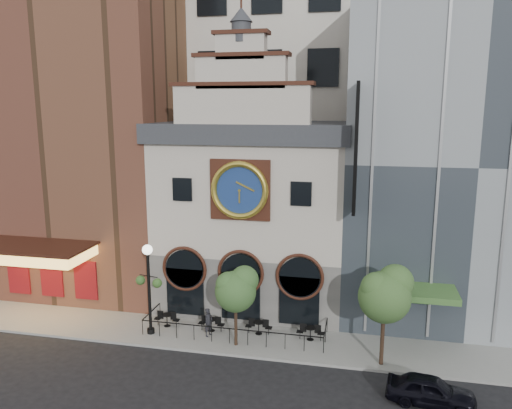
{
  "coord_description": "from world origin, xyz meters",
  "views": [
    {
      "loc": [
        7.0,
        -24.11,
        13.4
      ],
      "look_at": [
        0.5,
        6.0,
        7.29
      ],
      "focal_mm": 35.0,
      "sensor_mm": 36.0,
      "label": 1
    }
  ],
  "objects_px": {
    "bistro_3": "(310,332)",
    "tree_right": "(386,293)",
    "tree_left": "(236,288)",
    "bistro_2": "(259,327)",
    "pedestrian": "(208,322)",
    "bistro_0": "(167,319)",
    "lamppost": "(149,279)",
    "bistro_1": "(211,324)",
    "car_right": "(431,391)"
  },
  "relations": [
    {
      "from": "bistro_0",
      "to": "lamppost",
      "type": "relative_size",
      "value": 0.29
    },
    {
      "from": "bistro_0",
      "to": "pedestrian",
      "type": "height_order",
      "value": "pedestrian"
    },
    {
      "from": "bistro_0",
      "to": "lamppost",
      "type": "height_order",
      "value": "lamppost"
    },
    {
      "from": "bistro_2",
      "to": "car_right",
      "type": "height_order",
      "value": "car_right"
    },
    {
      "from": "bistro_2",
      "to": "lamppost",
      "type": "height_order",
      "value": "lamppost"
    },
    {
      "from": "bistro_0",
      "to": "tree_right",
      "type": "distance_m",
      "value": 13.31
    },
    {
      "from": "car_right",
      "to": "tree_right",
      "type": "height_order",
      "value": "tree_right"
    },
    {
      "from": "lamppost",
      "to": "tree_right",
      "type": "bearing_deg",
      "value": 8.65
    },
    {
      "from": "bistro_0",
      "to": "car_right",
      "type": "distance_m",
      "value": 15.55
    },
    {
      "from": "bistro_0",
      "to": "bistro_2",
      "type": "relative_size",
      "value": 1.0
    },
    {
      "from": "bistro_3",
      "to": "tree_right",
      "type": "distance_m",
      "value": 5.6
    },
    {
      "from": "bistro_0",
      "to": "tree_left",
      "type": "height_order",
      "value": "tree_left"
    },
    {
      "from": "tree_left",
      "to": "tree_right",
      "type": "height_order",
      "value": "tree_right"
    },
    {
      "from": "bistro_3",
      "to": "lamppost",
      "type": "height_order",
      "value": "lamppost"
    },
    {
      "from": "bistro_3",
      "to": "tree_right",
      "type": "xyz_separation_m",
      "value": [
        3.96,
        -1.93,
        3.46
      ]
    },
    {
      "from": "bistro_1",
      "to": "tree_right",
      "type": "xyz_separation_m",
      "value": [
        9.87,
        -1.83,
        3.46
      ]
    },
    {
      "from": "lamppost",
      "to": "bistro_1",
      "type": "bearing_deg",
      "value": 29.01
    },
    {
      "from": "bistro_2",
      "to": "lamppost",
      "type": "bearing_deg",
      "value": -168.75
    },
    {
      "from": "bistro_0",
      "to": "bistro_3",
      "type": "bearing_deg",
      "value": 0.24
    },
    {
      "from": "pedestrian",
      "to": "tree_right",
      "type": "xyz_separation_m",
      "value": [
        9.84,
        -1.19,
        3.08
      ]
    },
    {
      "from": "bistro_2",
      "to": "pedestrian",
      "type": "height_order",
      "value": "pedestrian"
    },
    {
      "from": "bistro_2",
      "to": "pedestrian",
      "type": "relative_size",
      "value": 0.94
    },
    {
      "from": "bistro_1",
      "to": "tree_left",
      "type": "distance_m",
      "value": 3.75
    },
    {
      "from": "bistro_2",
      "to": "bistro_3",
      "type": "distance_m",
      "value": 3.06
    },
    {
      "from": "bistro_3",
      "to": "bistro_1",
      "type": "bearing_deg",
      "value": -179.08
    },
    {
      "from": "car_right",
      "to": "tree_left",
      "type": "height_order",
      "value": "tree_left"
    },
    {
      "from": "bistro_0",
      "to": "car_right",
      "type": "relative_size",
      "value": 0.4
    },
    {
      "from": "bistro_1",
      "to": "tree_right",
      "type": "bearing_deg",
      "value": -10.51
    },
    {
      "from": "bistro_0",
      "to": "lamppost",
      "type": "bearing_deg",
      "value": -117.59
    },
    {
      "from": "pedestrian",
      "to": "tree_left",
      "type": "relative_size",
      "value": 0.37
    },
    {
      "from": "lamppost",
      "to": "tree_left",
      "type": "bearing_deg",
      "value": 8.44
    },
    {
      "from": "tree_left",
      "to": "bistro_2",
      "type": "bearing_deg",
      "value": 59.64
    },
    {
      "from": "tree_right",
      "to": "bistro_3",
      "type": "bearing_deg",
      "value": 154.05
    },
    {
      "from": "pedestrian",
      "to": "bistro_1",
      "type": "bearing_deg",
      "value": 23.74
    },
    {
      "from": "car_right",
      "to": "bistro_1",
      "type": "bearing_deg",
      "value": 75.23
    },
    {
      "from": "bistro_1",
      "to": "tree_right",
      "type": "relative_size",
      "value": 0.3
    },
    {
      "from": "car_right",
      "to": "pedestrian",
      "type": "distance_m",
      "value": 12.61
    },
    {
      "from": "bistro_1",
      "to": "lamppost",
      "type": "bearing_deg",
      "value": -163.03
    },
    {
      "from": "bistro_1",
      "to": "car_right",
      "type": "distance_m",
      "value": 12.85
    },
    {
      "from": "bistro_1",
      "to": "bistro_0",
      "type": "bearing_deg",
      "value": 178.81
    },
    {
      "from": "pedestrian",
      "to": "tree_left",
      "type": "bearing_deg",
      "value": -90.09
    },
    {
      "from": "lamppost",
      "to": "bistro_2",
      "type": "bearing_deg",
      "value": 23.29
    },
    {
      "from": "bistro_3",
      "to": "tree_right",
      "type": "height_order",
      "value": "tree_right"
    },
    {
      "from": "bistro_0",
      "to": "bistro_1",
      "type": "relative_size",
      "value": 1.0
    },
    {
      "from": "bistro_3",
      "to": "lamppost",
      "type": "distance_m",
      "value": 9.84
    },
    {
      "from": "bistro_1",
      "to": "bistro_3",
      "type": "distance_m",
      "value": 5.91
    },
    {
      "from": "bistro_0",
      "to": "bistro_1",
      "type": "distance_m",
      "value": 2.85
    },
    {
      "from": "pedestrian",
      "to": "tree_left",
      "type": "xyz_separation_m",
      "value": [
        1.9,
        -0.74,
        2.53
      ]
    },
    {
      "from": "car_right",
      "to": "tree_right",
      "type": "relative_size",
      "value": 0.74
    },
    {
      "from": "bistro_2",
      "to": "car_right",
      "type": "relative_size",
      "value": 0.4
    }
  ]
}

